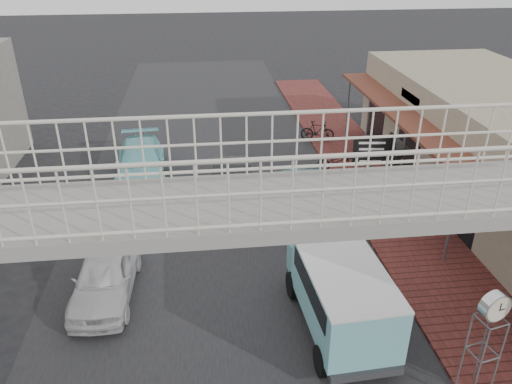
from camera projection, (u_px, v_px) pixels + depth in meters
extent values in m
plane|color=black|center=(222.00, 300.00, 13.80)|extent=(120.00, 120.00, 0.00)
cube|color=black|center=(222.00, 300.00, 13.80)|extent=(10.00, 60.00, 0.01)
cube|color=brown|center=(406.00, 229.00, 17.10)|extent=(3.00, 40.00, 0.10)
cube|color=brown|center=(440.00, 139.00, 16.82)|extent=(1.80, 18.00, 0.12)
cube|color=silver|center=(411.00, 98.00, 19.77)|extent=(0.08, 2.60, 0.90)
cube|color=#B21914|center=(502.00, 163.00, 14.02)|extent=(0.08, 2.20, 0.80)
cube|color=gray|center=(226.00, 208.00, 7.93)|extent=(14.00, 2.00, 0.24)
cube|color=beige|center=(221.00, 146.00, 8.47)|extent=(14.00, 0.08, 1.10)
cube|color=beige|center=(229.00, 198.00, 6.79)|extent=(14.00, 0.08, 1.10)
imported|color=silver|center=(105.00, 274.00, 13.77)|extent=(1.71, 3.94, 1.32)
imported|color=black|center=(232.00, 184.00, 18.74)|extent=(1.71, 4.23, 1.36)
imported|color=#68AFB5|center=(307.00, 190.00, 18.45)|extent=(2.31, 4.49, 1.21)
imported|color=#7BCFD5|center=(141.00, 162.00, 20.56)|extent=(2.27, 4.90, 1.39)
cylinder|color=black|center=(293.00, 285.00, 13.82)|extent=(0.29, 0.75, 0.73)
cylinder|color=black|center=(349.00, 279.00, 14.07)|extent=(0.29, 0.75, 0.73)
cylinder|color=black|center=(322.00, 361.00, 11.34)|extent=(0.29, 0.75, 0.73)
cylinder|color=black|center=(390.00, 352.00, 11.59)|extent=(0.29, 0.75, 0.73)
cube|color=#76C3CD|center=(344.00, 296.00, 12.03)|extent=(1.97, 3.45, 1.42)
cube|color=#76C3CD|center=(321.00, 259.00, 13.85)|extent=(1.75, 1.04, 0.94)
cube|color=black|center=(345.00, 283.00, 11.86)|extent=(1.97, 2.83, 0.52)
cube|color=silver|center=(347.00, 271.00, 11.70)|extent=(1.99, 3.45, 0.06)
imported|color=black|center=(337.00, 161.00, 20.98)|extent=(1.77, 0.66, 0.92)
imported|color=black|center=(317.00, 131.00, 24.19)|extent=(1.68, 0.89, 0.97)
cylinder|color=#59595B|center=(464.00, 350.00, 10.64)|extent=(0.04, 0.04, 1.99)
cylinder|color=#59595B|center=(482.00, 345.00, 10.78)|extent=(0.04, 0.04, 1.99)
cylinder|color=#59595B|center=(480.00, 366.00, 10.24)|extent=(0.04, 0.04, 1.99)
cylinder|color=#59595B|center=(498.00, 361.00, 10.38)|extent=(0.04, 0.04, 1.99)
cylinder|color=silver|center=(495.00, 306.00, 9.91)|extent=(0.68, 0.36, 0.64)
cylinder|color=beige|center=(499.00, 310.00, 9.81)|extent=(0.56, 0.14, 0.57)
cylinder|color=beige|center=(491.00, 302.00, 10.01)|extent=(0.56, 0.14, 0.57)
cylinder|color=#59595B|center=(369.00, 181.00, 16.74)|extent=(0.11, 0.11, 3.12)
cube|color=black|center=(373.00, 150.00, 16.19)|extent=(1.29, 0.21, 0.97)
cone|color=black|center=(401.00, 150.00, 16.20)|extent=(0.77, 1.25, 1.18)
cube|color=white|center=(371.00, 152.00, 16.18)|extent=(0.86, 0.11, 0.65)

